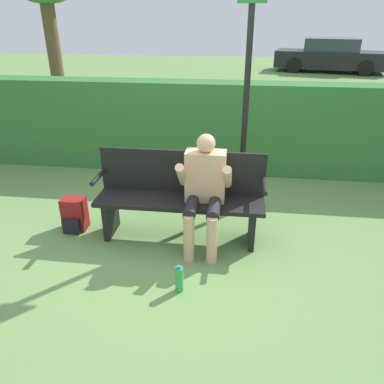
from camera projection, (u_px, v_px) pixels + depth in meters
The scene contains 8 objects.
ground_plane at pixel (180, 237), 4.27m from camera, with size 40.00×40.00×0.00m, color #668E4C.
hedge_back at pixel (200, 127), 5.86m from camera, with size 12.00×0.47×1.39m.
park_bench at pixel (180, 195), 4.11m from camera, with size 1.83×0.45×0.97m.
person_seated at pixel (204, 187), 3.88m from camera, with size 0.56×0.63×1.21m.
backpack at pixel (74, 215), 4.35m from camera, with size 0.26×0.25×0.39m.
water_bottle at pixel (179, 279), 3.39m from camera, with size 0.08×0.08×0.27m.
signpost at pixel (247, 93), 4.22m from camera, with size 0.30×0.09×2.70m.
parked_car at pixel (331, 56), 16.03m from camera, with size 4.81×2.59×1.37m.
Camera 1 is at (0.60, -3.58, 2.31)m, focal length 35.00 mm.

